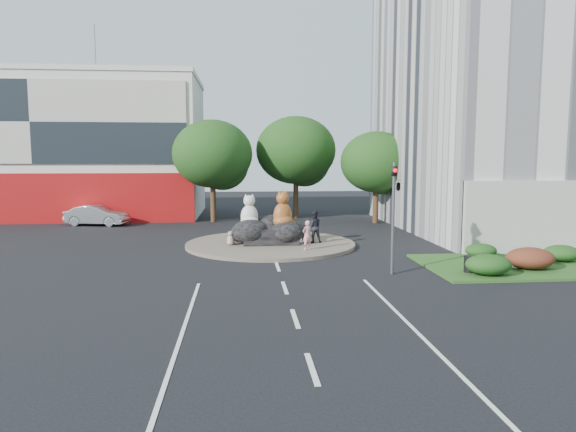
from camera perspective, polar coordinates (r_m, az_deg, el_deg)
The scene contains 22 objects.
ground at distance 20.80m, azimuth -0.36°, elevation -7.99°, with size 120.00×120.00×0.00m, color black.
roundabout_island at distance 30.54m, azimuth -1.95°, elevation -3.14°, with size 10.00×10.00×0.20m, color brown.
rock_plinth at distance 30.46m, azimuth -1.96°, elevation -2.12°, with size 3.20×2.60×0.90m, color black, non-canonical shape.
shophouse_block at distance 50.69m, azimuth -24.17°, elevation 7.02°, with size 25.20×12.30×17.40m.
grass_verge at distance 27.32m, azimuth 25.11°, elevation -4.98°, with size 10.00×6.00×0.12m, color #274416.
tree_left at distance 42.19m, azimuth -8.30°, elevation 6.47°, with size 6.46×6.46×8.27m.
tree_mid at distance 44.39m, azimuth 0.96°, elevation 6.93°, with size 6.84×6.84×8.76m.
tree_right at distance 41.56m, azimuth 9.85°, elevation 5.59°, with size 5.70×5.70×7.30m.
hedge_near_green at distance 24.08m, azimuth 21.37°, elevation -5.06°, with size 2.00×1.60×0.90m, color #1E3E13.
hedge_red at distance 26.12m, azimuth 25.32°, elevation -4.26°, with size 2.20×1.76×0.99m, color #532316.
hedge_mid_green at distance 28.70m, azimuth 28.11°, elevation -3.67°, with size 1.80×1.44×0.81m, color #1E3E13.
hedge_back_green at distance 28.10m, azimuth 20.65°, elevation -3.61°, with size 1.60×1.28×0.72m, color #1E3E13.
traffic_light at distance 23.14m, azimuth 11.89°, elevation 2.43°, with size 0.44×1.24×5.00m.
street_lamp at distance 31.61m, azimuth 22.21°, elevation 4.83°, with size 2.34×0.22×8.06m.
cat_white at distance 30.46m, azimuth -4.31°, elevation 0.62°, with size 1.20×1.04×2.01m, color beige, non-canonical shape.
cat_tabby at distance 30.25m, azimuth -0.59°, elevation 0.81°, with size 1.34×1.16×2.23m, color #C16228, non-canonical shape.
kitten_calico at distance 29.79m, azimuth -6.42°, elevation -2.42°, with size 0.50×0.43×0.83m, color beige, non-canonical shape.
kitten_white at distance 30.09m, azimuth 1.23°, elevation -2.34°, with size 0.47×0.40×0.78m, color white, non-canonical shape.
pedestrian_pink at distance 28.04m, azimuth 2.13°, elevation -2.14°, with size 0.58×0.38×1.60m, color pink.
pedestrian_dark at distance 30.34m, azimuth 2.90°, elevation -1.20°, with size 0.92×0.72×1.90m, color black.
parked_car at distance 42.25m, azimuth -20.46°, elevation 0.07°, with size 1.66×4.76×1.57m, color #A0A3A7.
litter_bin at distance 24.35m, azimuth 19.51°, elevation -5.03°, with size 0.48×0.48×0.75m, color black.
Camera 1 is at (-1.70, -20.07, 5.19)m, focal length 32.00 mm.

